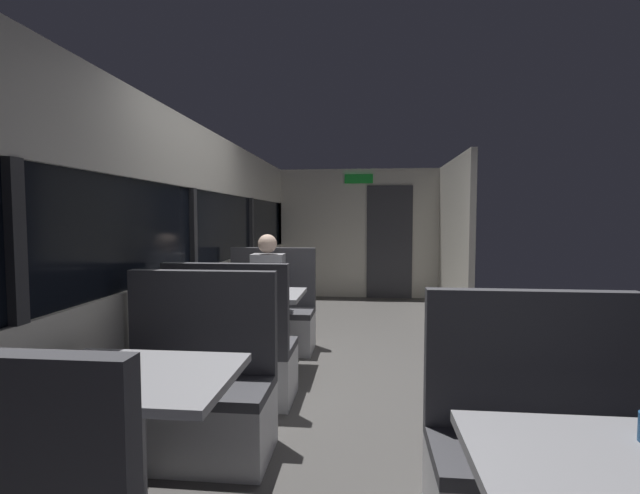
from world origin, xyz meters
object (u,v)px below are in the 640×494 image
object	(u,v)px
bench_near_window_facing_entry	(194,400)
dining_table_mid_window	(254,303)
bench_mid_window_facing_end	(232,359)
seated_passenger	(269,302)
bench_mid_window_facing_entry	(270,319)
bench_front_aisle_facing_entry	(540,473)
dining_table_near_window	(133,395)

from	to	relation	value
bench_near_window_facing_entry	dining_table_mid_window	bearing A→B (deg)	90.00
dining_table_mid_window	bench_mid_window_facing_end	distance (m)	0.77
seated_passenger	bench_mid_window_facing_end	bearing A→B (deg)	-90.00
bench_near_window_facing_entry	seated_passenger	xyz separation A→B (m)	(0.00, 2.13, 0.21)
bench_near_window_facing_entry	bench_mid_window_facing_entry	size ratio (longest dim) A/B	1.00
dining_table_mid_window	bench_front_aisle_facing_entry	world-z (taller)	bench_front_aisle_facing_entry
bench_near_window_facing_entry	dining_table_mid_window	distance (m)	1.53
bench_front_aisle_facing_entry	seated_passenger	distance (m)	3.27
dining_table_near_window	bench_front_aisle_facing_entry	distance (m)	1.82
bench_mid_window_facing_entry	dining_table_mid_window	bearing A→B (deg)	-90.00
bench_near_window_facing_entry	bench_mid_window_facing_end	bearing A→B (deg)	90.00
dining_table_mid_window	dining_table_near_window	bearing A→B (deg)	-90.00
dining_table_mid_window	bench_mid_window_facing_entry	xyz separation A→B (m)	(0.00, 0.70, -0.31)
dining_table_near_window	dining_table_mid_window	distance (m)	2.20
bench_near_window_facing_entry	bench_front_aisle_facing_entry	size ratio (longest dim) A/B	1.00
dining_table_near_window	bench_front_aisle_facing_entry	world-z (taller)	bench_front_aisle_facing_entry
bench_near_window_facing_entry	dining_table_near_window	bearing A→B (deg)	-90.00
dining_table_mid_window	bench_front_aisle_facing_entry	size ratio (longest dim) A/B	0.82
dining_table_near_window	bench_near_window_facing_entry	world-z (taller)	bench_near_window_facing_entry
bench_near_window_facing_entry	seated_passenger	size ratio (longest dim) A/B	0.87
bench_near_window_facing_entry	seated_passenger	bearing A→B (deg)	90.00
dining_table_mid_window	bench_front_aisle_facing_entry	distance (m)	2.78
bench_mid_window_facing_entry	seated_passenger	size ratio (longest dim) A/B	0.87
bench_near_window_facing_entry	bench_front_aisle_facing_entry	distance (m)	1.89
bench_near_window_facing_entry	bench_mid_window_facing_entry	xyz separation A→B (m)	(0.00, 2.20, 0.00)
seated_passenger	dining_table_mid_window	bearing A→B (deg)	-90.00
bench_mid_window_facing_entry	seated_passenger	bearing A→B (deg)	-90.00
bench_front_aisle_facing_entry	bench_mid_window_facing_end	bearing A→B (deg)	141.99
dining_table_near_window	seated_passenger	size ratio (longest dim) A/B	0.71
bench_mid_window_facing_end	bench_front_aisle_facing_entry	size ratio (longest dim) A/B	1.00
bench_near_window_facing_entry	bench_front_aisle_facing_entry	bearing A→B (deg)	-18.53
dining_table_near_window	bench_front_aisle_facing_entry	bearing A→B (deg)	3.18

